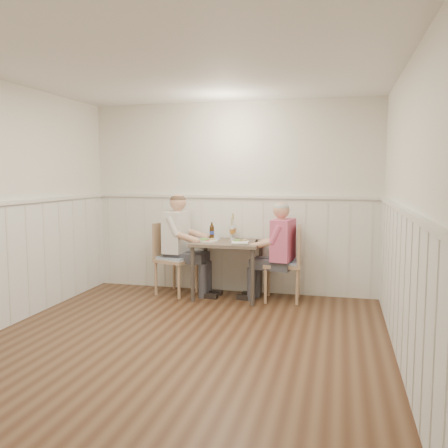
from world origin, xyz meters
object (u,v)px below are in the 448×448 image
man_in_pink (280,260)px  diner_cream (179,252)px  chair_right (287,260)px  dining_table (228,249)px  grass_vase (231,227)px  chair_left (173,255)px  beer_bottle (212,232)px

man_in_pink → diner_cream: size_ratio=0.94×
chair_right → diner_cream: size_ratio=0.70×
dining_table → grass_vase: 0.41m
dining_table → chair_right: size_ratio=0.90×
chair_left → beer_bottle: bearing=14.7°
diner_cream → grass_vase: bearing=21.9°
grass_vase → beer_bottle: bearing=-153.1°
dining_table → beer_bottle: size_ratio=3.88×
chair_right → grass_vase: bearing=162.4°
chair_left → chair_right: bearing=0.1°
beer_bottle → man_in_pink: bearing=-13.0°
chair_left → man_in_pink: size_ratio=0.74×
diner_cream → beer_bottle: 0.52m
dining_table → diner_cream: (-0.68, 0.05, -0.06)m
chair_right → diner_cream: diner_cream is taller
diner_cream → grass_vase: (0.66, 0.26, 0.33)m
chair_right → man_in_pink: (-0.09, -0.09, 0.02)m
dining_table → chair_left: bearing=176.1°
dining_table → grass_vase: bearing=94.9°
chair_right → beer_bottle: bearing=172.7°
chair_right → man_in_pink: size_ratio=0.75×
diner_cream → dining_table: bearing=-3.8°
chair_left → diner_cream: bearing=-4.5°
man_in_pink → beer_bottle: 1.02m
diner_cream → man_in_pink: bearing=-3.2°
chair_right → diner_cream: bearing=-179.6°
dining_table → chair_left: size_ratio=0.90×
dining_table → chair_left: 0.79m
dining_table → grass_vase: size_ratio=2.41×
chair_right → chair_left: bearing=-179.9°
man_in_pink → chair_left: bearing=176.7°
beer_bottle → grass_vase: size_ratio=0.62×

